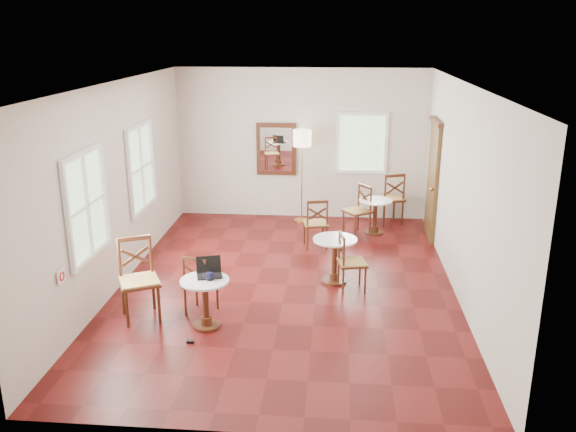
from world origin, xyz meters
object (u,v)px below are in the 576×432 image
Objects in this scene: cafe_table_near at (205,298)px; chair_back_b at (358,210)px; chair_back_a at (390,198)px; chair_mid_a at (316,223)px; mouse at (211,279)px; chair_near_a at (200,284)px; cafe_table_back at (375,213)px; cafe_table_mid at (335,255)px; power_adapter at (190,342)px; water_glass at (204,276)px; laptop at (209,271)px; navy_mug at (209,276)px; chair_near_b at (139,280)px; floor_lamp at (302,144)px; chair_mid_b at (351,262)px.

chair_back_b reaches higher than cafe_table_near.
chair_back_a reaches higher than cafe_table_near.
mouse is (-1.22, -3.07, 0.23)m from chair_mid_a.
cafe_table_back is at bearing -111.27° from chair_near_a.
cafe_table_mid is 1.52m from chair_mid_a.
chair_back_b is 10.76× the size of power_adapter.
cafe_table_near is 3.33m from chair_mid_a.
chair_back_b is 9.87× the size of water_glass.
cafe_table_near is 2.28m from cafe_table_mid.
cafe_table_back is at bearing 41.89° from laptop.
cafe_table_mid is at bearing 25.24° from laptop.
cafe_table_mid is at bearing -107.51° from cafe_table_back.
chair_near_a reaches higher than cafe_table_mid.
cafe_table_back is 4.36m from chair_near_a.
cafe_table_back is at bearing 59.46° from navy_mug.
cafe_table_near is 0.97m from chair_near_b.
chair_near_a is at bearing 119.43° from navy_mug.
laptop is at bearing 103.27° from navy_mug.
mouse is (-0.88, -4.57, -0.88)m from floor_lamp.
navy_mug is (-2.32, -3.93, 0.31)m from cafe_table_back.
laptop is at bearing 76.92° from power_adapter.
cafe_table_near is 0.78× the size of chair_near_a.
navy_mug reaches higher than water_glass.
chair_back_a reaches higher than cafe_table_mid.
chair_back_b is 4.36m from navy_mug.
mouse is (1.02, -0.21, 0.14)m from chair_near_b.
laptop is (-1.27, -2.90, 0.27)m from chair_mid_a.
floor_lamp is 21.35× the size of power_adapter.
power_adapter is at bearing 119.72° from chair_mid_b.
chair_mid_b reaches higher than cafe_table_back.
laptop is 3.46× the size of mouse.
chair_back_a reaches higher than chair_back_b.
cafe_table_mid is 2.25m from mouse.
floor_lamp is 5.34m from power_adapter.
chair_near_a is 3.04m from chair_mid_a.
cafe_table_mid is at bearing 50.41° from chair_back_a.
mouse is 0.89× the size of navy_mug.
chair_back_a is at bearing 70.27° from cafe_table_mid.
mouse is at bearing -88.61° from laptop.
navy_mug is 0.84m from power_adapter.
chair_mid_b is at bearing -141.01° from chair_near_a.
water_glass is at bearing 54.39° from chair_mid_a.
mouse reaches higher than power_adapter.
chair_back_a is at bearing -110.12° from chair_near_a.
navy_mug is (0.22, -0.40, 0.29)m from chair_near_a.
cafe_table_back is 5.05m from power_adapter.
laptop is at bearing 106.27° from mouse.
chair_back_a is (2.87, 4.16, 0.09)m from chair_near_a.
chair_back_a is 11.05× the size of water_glass.
floor_lamp reaches higher than cafe_table_near.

